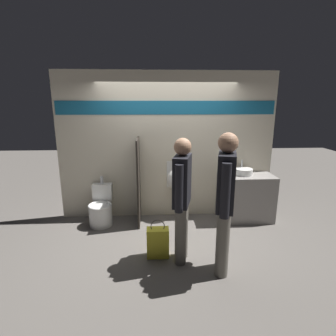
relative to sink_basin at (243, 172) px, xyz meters
The scene contains 11 objects.
ground_plane 1.71m from the sink_basin, 165.67° to the right, with size 16.00×16.00×0.00m, color #5B5651.
display_wall 1.49m from the sink_basin, behind, with size 3.99×0.07×2.70m.
sink_counter 0.49m from the sink_basin, 47.34° to the right, with size 0.99×0.53×0.86m.
sink_basin is the anchor object (origin of this frame).
cell_phone 0.30m from the sink_basin, 146.91° to the right, with size 0.07×0.14×0.01m.
divider_near_counter 1.93m from the sink_basin, behind, with size 0.03×0.59×1.55m.
urinal_near_counter 1.24m from the sink_basin, behind, with size 0.36×0.31×1.14m.
toilet 2.69m from the sink_basin, behind, with size 0.42×0.59×0.84m.
person_in_vest 1.78m from the sink_basin, 115.95° to the right, with size 0.32×0.61×1.82m.
person_with_lanyard 1.83m from the sink_basin, 134.15° to the right, with size 0.30×0.58×1.72m.
shopping_bag 2.13m from the sink_basin, 142.80° to the right, with size 0.31×0.17×0.57m.
Camera 1 is at (-0.24, -4.21, 2.15)m, focal length 28.00 mm.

